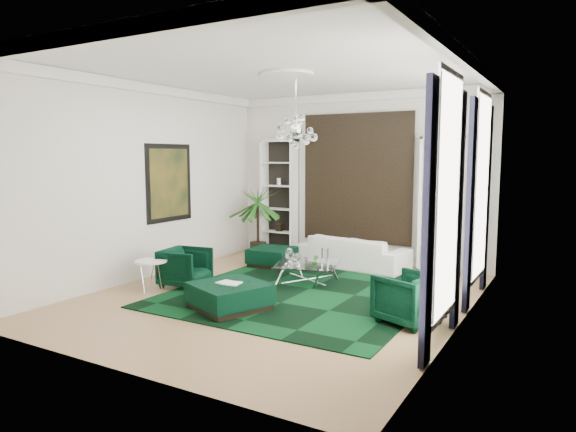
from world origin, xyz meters
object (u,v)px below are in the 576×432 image
Objects in this scene: armchair_right at (408,298)px; coffee_table at (307,273)px; ottoman_side at (273,257)px; armchair_left at (185,267)px; sofa at (354,252)px; palm at (258,213)px; ottoman_front at (230,296)px; side_table at (151,276)px.

armchair_right is 2.71m from coffee_table.
armchair_right reaches higher than ottoman_side.
armchair_right is (4.19, -0.01, 0.01)m from armchair_left.
sofa reaches higher than ottoman_side.
palm is at bearing 7.20° from sofa.
armchair_right is 2.74m from ottoman_front.
armchair_right is (2.12, -3.06, 0.03)m from sofa.
armchair_left is 0.75× the size of ottoman_front.
sofa is 1.09× the size of palm.
armchair_left is 2.37m from ottoman_side.
ottoman_front is 1.84× the size of side_table.
palm is (-0.86, 0.72, 0.87)m from ottoman_side.
side_table is at bearing -63.13° from armchair_right.
side_table is at bearing -138.32° from coffee_table.
armchair_left reaches higher than ottoman_side.
ottoman_side is (0.48, 2.31, -0.16)m from armchair_left.
ottoman_front is at bearing -54.44° from armchair_right.
side_table is (-1.85, 0.19, 0.06)m from ottoman_front.
sofa reaches higher than coffee_table.
armchair_left is at bearing 62.60° from side_table.
sofa is at bearing 82.29° from ottoman_front.
coffee_table is at bearing 41.68° from side_table.
armchair_left is 1.74m from ottoman_front.
palm reaches higher than sofa.
armchair_right reaches higher than sofa.
armchair_left is 3.13m from palm.
armchair_left is (-2.07, -3.05, 0.02)m from sofa.
sofa is 1.76m from ottoman_side.
coffee_table is at bearing -35.54° from ottoman_side.
armchair_right is 4.38m from ottoman_side.
ottoman_front is (1.56, -0.75, -0.15)m from armchair_left.
palm is (-0.38, 3.03, 0.71)m from armchair_left.
ottoman_side is 2.98m from side_table.
ottoman_front is (-2.63, -0.74, -0.16)m from armchair_right.
ottoman_front is 0.49× the size of palm.
sofa is 2.22× the size of ottoman_front.
ottoman_side is at bearing -20.53° from armchair_left.
ottoman_front is at bearing -5.75° from side_table.
side_table reaches higher than ottoman_side.
ottoman_side is 0.86× the size of ottoman_front.
palm is at bearing 142.70° from coffee_table.
palm is at bearing -1.63° from armchair_left.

